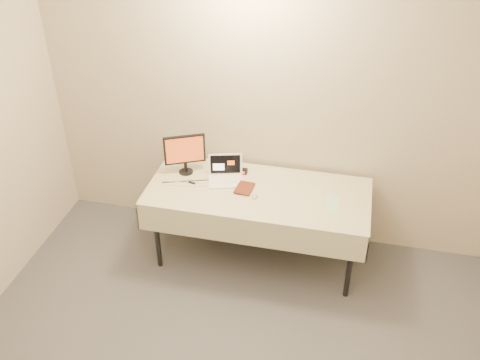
% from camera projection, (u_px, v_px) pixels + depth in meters
% --- Properties ---
extents(back_wall, '(4.00, 0.10, 2.70)m').
position_uv_depth(back_wall, '(270.00, 101.00, 4.49)').
color(back_wall, beige).
rests_on(back_wall, ground).
extents(table, '(1.86, 0.81, 0.74)m').
position_uv_depth(table, '(258.00, 197.00, 4.50)').
color(table, black).
rests_on(table, ground).
extents(laptop, '(0.35, 0.32, 0.20)m').
position_uv_depth(laptop, '(226.00, 174.00, 4.58)').
color(laptop, white).
rests_on(laptop, table).
extents(monitor, '(0.33, 0.18, 0.37)m').
position_uv_depth(monitor, '(185.00, 151.00, 4.58)').
color(monitor, black).
rests_on(monitor, table).
extents(book, '(0.14, 0.03, 0.19)m').
position_uv_depth(book, '(236.00, 178.00, 4.45)').
color(book, maroon).
rests_on(book, table).
extents(alarm_clock, '(0.11, 0.05, 0.05)m').
position_uv_depth(alarm_clock, '(241.00, 171.00, 4.68)').
color(alarm_clock, black).
rests_on(alarm_clock, table).
extents(clicker, '(0.05, 0.09, 0.02)m').
position_uv_depth(clicker, '(255.00, 196.00, 4.38)').
color(clicker, '#B8B8BB').
rests_on(clicker, table).
extents(paper_form, '(0.11, 0.27, 0.00)m').
position_uv_depth(paper_form, '(333.00, 204.00, 4.31)').
color(paper_form, '#B2DFB4').
rests_on(paper_form, table).
extents(usb_dongle, '(0.06, 0.03, 0.01)m').
position_uv_depth(usb_dongle, '(192.00, 183.00, 4.55)').
color(usb_dongle, black).
rests_on(usb_dongle, table).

